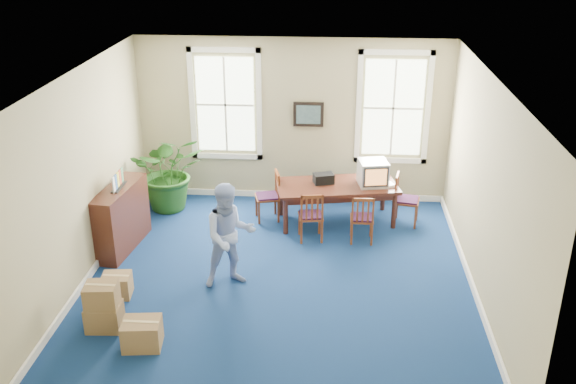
# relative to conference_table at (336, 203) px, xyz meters

# --- Properties ---
(floor) EXTENTS (6.50, 6.50, 0.00)m
(floor) POSITION_rel_conference_table_xyz_m (-0.88, -2.18, -0.37)
(floor) COLOR navy
(floor) RESTS_ON ground
(ceiling) EXTENTS (6.50, 6.50, 0.00)m
(ceiling) POSITION_rel_conference_table_xyz_m (-0.88, -2.18, 2.83)
(ceiling) COLOR white
(ceiling) RESTS_ON ground
(wall_back) EXTENTS (6.50, 0.00, 6.50)m
(wall_back) POSITION_rel_conference_table_xyz_m (-0.88, 1.07, 1.23)
(wall_back) COLOR tan
(wall_back) RESTS_ON ground
(wall_front) EXTENTS (6.50, 0.00, 6.50)m
(wall_front) POSITION_rel_conference_table_xyz_m (-0.88, -5.43, 1.23)
(wall_front) COLOR tan
(wall_front) RESTS_ON ground
(wall_left) EXTENTS (0.00, 6.50, 6.50)m
(wall_left) POSITION_rel_conference_table_xyz_m (-3.88, -2.18, 1.23)
(wall_left) COLOR tan
(wall_left) RESTS_ON ground
(wall_right) EXTENTS (0.00, 6.50, 6.50)m
(wall_right) POSITION_rel_conference_table_xyz_m (2.12, -2.18, 1.23)
(wall_right) COLOR tan
(wall_right) RESTS_ON ground
(baseboard_back) EXTENTS (6.00, 0.04, 0.12)m
(baseboard_back) POSITION_rel_conference_table_xyz_m (-0.88, 1.04, -0.31)
(baseboard_back) COLOR white
(baseboard_back) RESTS_ON ground
(baseboard_left) EXTENTS (0.04, 6.50, 0.12)m
(baseboard_left) POSITION_rel_conference_table_xyz_m (-3.85, -2.18, -0.31)
(baseboard_left) COLOR white
(baseboard_left) RESTS_ON ground
(baseboard_right) EXTENTS (0.04, 6.50, 0.12)m
(baseboard_right) POSITION_rel_conference_table_xyz_m (2.09, -2.18, -0.31)
(baseboard_right) COLOR white
(baseboard_right) RESTS_ON ground
(window_left) EXTENTS (1.40, 0.12, 2.20)m
(window_left) POSITION_rel_conference_table_xyz_m (-2.18, 1.05, 1.53)
(window_left) COLOR white
(window_left) RESTS_ON ground
(window_right) EXTENTS (1.40, 0.12, 2.20)m
(window_right) POSITION_rel_conference_table_xyz_m (1.02, 1.05, 1.53)
(window_right) COLOR white
(window_right) RESTS_ON ground
(wall_picture) EXTENTS (0.58, 0.06, 0.48)m
(wall_picture) POSITION_rel_conference_table_xyz_m (-0.58, 1.02, 1.38)
(wall_picture) COLOR black
(wall_picture) RESTS_ON ground
(conference_table) EXTENTS (2.32, 1.38, 0.74)m
(conference_table) POSITION_rel_conference_table_xyz_m (0.00, 0.00, 0.00)
(conference_table) COLOR #431E14
(conference_table) RESTS_ON ground
(crt_tv) EXTENTS (0.59, 0.62, 0.45)m
(crt_tv) POSITION_rel_conference_table_xyz_m (0.64, 0.05, 0.60)
(crt_tv) COLOR #B7B7BC
(crt_tv) RESTS_ON conference_table
(game_console) EXTENTS (0.21, 0.23, 0.05)m
(game_console) POSITION_rel_conference_table_xyz_m (0.94, 0.00, 0.39)
(game_console) COLOR white
(game_console) RESTS_ON conference_table
(equipment_bag) EXTENTS (0.41, 0.33, 0.18)m
(equipment_bag) POSITION_rel_conference_table_xyz_m (-0.25, 0.05, 0.46)
(equipment_bag) COLOR black
(equipment_bag) RESTS_ON conference_table
(chair_near_left) EXTENTS (0.47, 0.47, 0.92)m
(chair_near_left) POSITION_rel_conference_table_xyz_m (-0.44, -0.74, 0.09)
(chair_near_left) COLOR brown
(chair_near_left) RESTS_ON ground
(chair_near_right) EXTENTS (0.40, 0.40, 0.89)m
(chair_near_right) POSITION_rel_conference_table_xyz_m (0.44, -0.74, 0.07)
(chair_near_right) COLOR brown
(chair_near_right) RESTS_ON ground
(chair_end_left) EXTENTS (0.51, 0.51, 0.93)m
(chair_end_left) POSITION_rel_conference_table_xyz_m (-1.28, 0.00, 0.10)
(chair_end_left) COLOR brown
(chair_end_left) RESTS_ON ground
(chair_end_right) EXTENTS (0.50, 0.50, 0.96)m
(chair_end_right) POSITION_rel_conference_table_xyz_m (1.28, 0.00, 0.11)
(chair_end_right) COLOR brown
(chair_end_right) RESTS_ON ground
(man) EXTENTS (0.98, 0.87, 1.65)m
(man) POSITION_rel_conference_table_xyz_m (-1.60, -2.32, 0.46)
(man) COLOR #90A4D8
(man) RESTS_ON ground
(credenza) EXTENTS (0.59, 1.47, 1.12)m
(credenza) POSITION_rel_conference_table_xyz_m (-3.63, -1.28, 0.19)
(credenza) COLOR #431E14
(credenza) RESTS_ON ground
(brochure_rack) EXTENTS (0.14, 0.65, 0.29)m
(brochure_rack) POSITION_rel_conference_table_xyz_m (-3.61, -1.28, 0.89)
(brochure_rack) COLOR #99999E
(brochure_rack) RESTS_ON credenza
(potted_plant) EXTENTS (1.62, 1.49, 1.52)m
(potted_plant) POSITION_rel_conference_table_xyz_m (-3.19, 0.37, 0.39)
(potted_plant) COLOR #1E4D16
(potted_plant) RESTS_ON ground
(cardboard_boxes) EXTENTS (1.32, 1.32, 0.72)m
(cardboard_boxes) POSITION_rel_conference_table_xyz_m (-2.98, -3.51, -0.01)
(cardboard_boxes) COLOR olive
(cardboard_boxes) RESTS_ON ground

